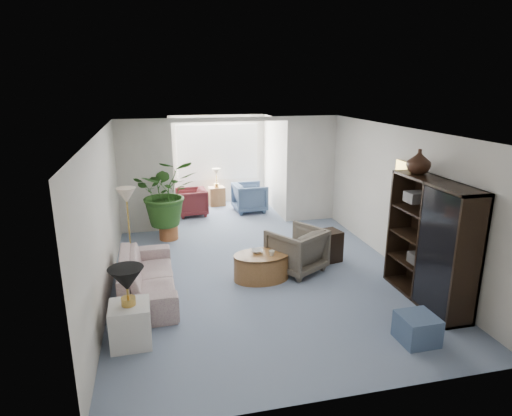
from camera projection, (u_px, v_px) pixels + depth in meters
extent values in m
plane|color=#7E8DA7|center=(264.00, 279.00, 7.43)|extent=(6.00, 6.00, 0.00)
plane|color=#7E8DA7|center=(225.00, 212.00, 11.27)|extent=(2.60, 2.60, 0.00)
cube|color=silver|center=(146.00, 177.00, 9.47)|extent=(1.20, 0.12, 2.50)
cube|color=silver|center=(311.00, 170.00, 10.31)|extent=(1.20, 0.12, 2.50)
cube|color=silver|center=(231.00, 119.00, 9.56)|extent=(2.60, 0.12, 0.10)
cube|color=white|center=(218.00, 152.00, 11.89)|extent=(2.20, 0.02, 1.50)
cube|color=white|center=(218.00, 152.00, 11.86)|extent=(2.20, 0.02, 1.50)
cube|color=beige|center=(406.00, 176.00, 7.41)|extent=(0.04, 0.50, 0.40)
imported|color=beige|center=(147.00, 276.00, 6.83)|extent=(0.87, 2.13, 0.62)
cube|color=silver|center=(131.00, 324.00, 5.54)|extent=(0.51, 0.51, 0.55)
cone|color=black|center=(126.00, 279.00, 5.36)|extent=(0.44, 0.44, 0.30)
cone|color=beige|center=(126.00, 195.00, 7.95)|extent=(0.36, 0.36, 0.28)
cylinder|color=#935B35|center=(261.00, 267.00, 7.39)|extent=(1.10, 1.10, 0.45)
imported|color=silver|center=(257.00, 251.00, 7.40)|extent=(0.23, 0.23, 0.05)
imported|color=beige|center=(272.00, 253.00, 7.25)|extent=(0.12, 0.12, 0.09)
imported|color=#675F51|center=(296.00, 250.00, 7.69)|extent=(1.16, 1.17, 0.78)
cube|color=black|center=(327.00, 246.00, 8.15)|extent=(0.55, 0.48, 0.58)
cube|color=black|center=(430.00, 242.00, 6.48)|extent=(0.45, 1.69, 1.88)
imported|color=black|center=(419.00, 162.00, 6.64)|extent=(0.36, 0.36, 0.38)
cube|color=slate|center=(417.00, 329.00, 5.61)|extent=(0.47, 0.47, 0.37)
cylinder|color=#A85C30|center=(169.00, 232.00, 9.32)|extent=(0.40, 0.40, 0.32)
imported|color=#28511C|center=(166.00, 192.00, 9.08)|extent=(1.28, 1.11, 1.42)
imported|color=slate|center=(250.00, 197.00, 11.28)|extent=(0.86, 0.84, 0.74)
imported|color=#531C20|center=(192.00, 202.00, 10.96)|extent=(0.79, 0.77, 0.68)
cube|color=#935B35|center=(217.00, 196.00, 11.85)|extent=(0.44, 0.35, 0.51)
cube|color=#4D4A48|center=(416.00, 197.00, 6.68)|extent=(0.30, 0.26, 0.16)
cube|color=#34312F|center=(420.00, 258.00, 6.68)|extent=(0.30, 0.26, 0.16)
cube|color=#2D2923|center=(453.00, 213.00, 5.86)|extent=(0.30, 0.26, 0.16)
cube|color=#454240|center=(436.00, 237.00, 6.25)|extent=(0.30, 0.26, 0.16)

